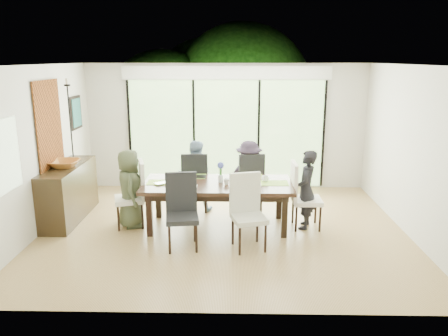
{
  "coord_description": "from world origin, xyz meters",
  "views": [
    {
      "loc": [
        0.16,
        -6.87,
        2.8
      ],
      "look_at": [
        0.0,
        0.25,
        1.0
      ],
      "focal_mm": 35.0,
      "sensor_mm": 36.0,
      "label": 1
    }
  ],
  "objects_px": {
    "cup_c": "(265,179)",
    "bowl": "(64,164)",
    "vase": "(221,178)",
    "laptop": "(166,183)",
    "chair_left_end": "(129,194)",
    "person_left_end": "(130,189)",
    "cup_b": "(226,182)",
    "person_right_end": "(306,190)",
    "chair_far_right": "(249,181)",
    "person_far_left": "(195,176)",
    "person_far_right": "(249,176)",
    "sideboard": "(69,192)",
    "cup_a": "(177,177)",
    "chair_right_end": "(307,195)",
    "chair_near_right": "(249,213)",
    "chair_near_left": "(182,212)",
    "table_top": "(218,185)",
    "chair_far_left": "(195,181)"
  },
  "relations": [
    {
      "from": "cup_c",
      "to": "laptop",
      "type": "bearing_deg",
      "value": -173.09
    },
    {
      "from": "chair_far_right",
      "to": "cup_c",
      "type": "distance_m",
      "value": 0.83
    },
    {
      "from": "chair_near_left",
      "to": "person_far_right",
      "type": "height_order",
      "value": "person_far_right"
    },
    {
      "from": "chair_far_left",
      "to": "bowl",
      "type": "bearing_deg",
      "value": 13.55
    },
    {
      "from": "chair_near_left",
      "to": "cup_b",
      "type": "bearing_deg",
      "value": 41.42
    },
    {
      "from": "chair_near_right",
      "to": "sideboard",
      "type": "height_order",
      "value": "chair_near_right"
    },
    {
      "from": "sideboard",
      "to": "bowl",
      "type": "bearing_deg",
      "value": -90.0
    },
    {
      "from": "chair_far_right",
      "to": "person_far_right",
      "type": "distance_m",
      "value": 0.1
    },
    {
      "from": "cup_a",
      "to": "bowl",
      "type": "relative_size",
      "value": 0.25
    },
    {
      "from": "person_far_right",
      "to": "sideboard",
      "type": "bearing_deg",
      "value": 21.02
    },
    {
      "from": "chair_left_end",
      "to": "cup_c",
      "type": "relative_size",
      "value": 8.87
    },
    {
      "from": "chair_right_end",
      "to": "laptop",
      "type": "xyz_separation_m",
      "value": [
        -2.35,
        -0.1,
        0.22
      ]
    },
    {
      "from": "chair_far_left",
      "to": "person_right_end",
      "type": "height_order",
      "value": "person_right_end"
    },
    {
      "from": "chair_right_end",
      "to": "cup_b",
      "type": "height_order",
      "value": "chair_right_end"
    },
    {
      "from": "chair_near_right",
      "to": "sideboard",
      "type": "distance_m",
      "value": 3.38
    },
    {
      "from": "sideboard",
      "to": "cup_a",
      "type": "bearing_deg",
      "value": -5.58
    },
    {
      "from": "person_left_end",
      "to": "person_far_right",
      "type": "height_order",
      "value": "same"
    },
    {
      "from": "vase",
      "to": "laptop",
      "type": "height_order",
      "value": "vase"
    },
    {
      "from": "cup_b",
      "to": "sideboard",
      "type": "distance_m",
      "value": 2.86
    },
    {
      "from": "person_far_right",
      "to": "chair_far_right",
      "type": "bearing_deg",
      "value": -77.65
    },
    {
      "from": "cup_a",
      "to": "bowl",
      "type": "height_order",
      "value": "bowl"
    },
    {
      "from": "table_top",
      "to": "bowl",
      "type": "bearing_deg",
      "value": 174.81
    },
    {
      "from": "person_left_end",
      "to": "cup_b",
      "type": "relative_size",
      "value": 12.9
    },
    {
      "from": "cup_b",
      "to": "bowl",
      "type": "bearing_deg",
      "value": 173.07
    },
    {
      "from": "table_top",
      "to": "chair_right_end",
      "type": "bearing_deg",
      "value": 0.0
    },
    {
      "from": "chair_right_end",
      "to": "cup_c",
      "type": "height_order",
      "value": "chair_right_end"
    },
    {
      "from": "vase",
      "to": "laptop",
      "type": "xyz_separation_m",
      "value": [
        -0.9,
        -0.15,
        -0.05
      ]
    },
    {
      "from": "cup_b",
      "to": "sideboard",
      "type": "height_order",
      "value": "sideboard"
    },
    {
      "from": "person_right_end",
      "to": "bowl",
      "type": "height_order",
      "value": "person_right_end"
    },
    {
      "from": "chair_far_right",
      "to": "cup_a",
      "type": "xyz_separation_m",
      "value": [
        -1.25,
        -0.7,
        0.26
      ]
    },
    {
      "from": "chair_near_left",
      "to": "person_left_end",
      "type": "bearing_deg",
      "value": 129.99
    },
    {
      "from": "chair_near_left",
      "to": "cup_b",
      "type": "xyz_separation_m",
      "value": [
        0.65,
        0.77,
        0.25
      ]
    },
    {
      "from": "person_right_end",
      "to": "chair_far_right",
      "type": "bearing_deg",
      "value": -118.6
    },
    {
      "from": "table_top",
      "to": "person_far_left",
      "type": "xyz_separation_m",
      "value": [
        -0.45,
        0.83,
        -0.08
      ]
    },
    {
      "from": "chair_left_end",
      "to": "vase",
      "type": "bearing_deg",
      "value": 76.05
    },
    {
      "from": "person_far_right",
      "to": "cup_b",
      "type": "bearing_deg",
      "value": 79.08
    },
    {
      "from": "chair_far_left",
      "to": "cup_c",
      "type": "bearing_deg",
      "value": 147.15
    },
    {
      "from": "chair_left_end",
      "to": "cup_c",
      "type": "bearing_deg",
      "value": 76.7
    },
    {
      "from": "person_left_end",
      "to": "person_right_end",
      "type": "xyz_separation_m",
      "value": [
        2.96,
        0.0,
        0.0
      ]
    },
    {
      "from": "cup_a",
      "to": "person_left_end",
      "type": "bearing_deg",
      "value": -169.11
    },
    {
      "from": "laptop",
      "to": "bowl",
      "type": "bearing_deg",
      "value": 132.98
    },
    {
      "from": "chair_right_end",
      "to": "chair_near_right",
      "type": "height_order",
      "value": "same"
    },
    {
      "from": "chair_near_left",
      "to": "person_far_left",
      "type": "height_order",
      "value": "person_far_left"
    },
    {
      "from": "person_far_left",
      "to": "person_far_right",
      "type": "height_order",
      "value": "same"
    },
    {
      "from": "chair_near_right",
      "to": "cup_a",
      "type": "bearing_deg",
      "value": 124.5
    },
    {
      "from": "cup_c",
      "to": "bowl",
      "type": "xyz_separation_m",
      "value": [
        -3.46,
        0.14,
        0.21
      ]
    },
    {
      "from": "person_right_end",
      "to": "person_far_left",
      "type": "xyz_separation_m",
      "value": [
        -1.93,
        0.83,
        0.0
      ]
    },
    {
      "from": "chair_far_right",
      "to": "person_far_right",
      "type": "xyz_separation_m",
      "value": [
        0.0,
        -0.02,
        0.1
      ]
    },
    {
      "from": "chair_far_right",
      "to": "person_far_left",
      "type": "distance_m",
      "value": 1.01
    },
    {
      "from": "person_right_end",
      "to": "sideboard",
      "type": "distance_m",
      "value": 4.15
    }
  ]
}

